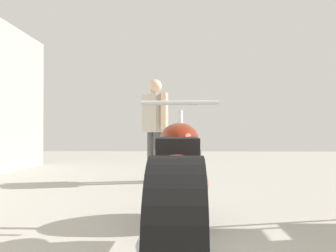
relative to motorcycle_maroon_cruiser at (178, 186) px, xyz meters
The scene contains 3 objects.
ground_plane 1.57m from the motorcycle_maroon_cruiser, 87.20° to the left, with size 18.78×18.78×0.00m, color #A8A399.
motorcycle_maroon_cruiser is the anchor object (origin of this frame).
mechanic_in_blue 3.20m from the motorcycle_maroon_cruiser, 96.97° to the left, with size 0.45×0.59×1.61m.
Camera 1 is at (-0.06, 0.17, 0.81)m, focal length 36.79 mm.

